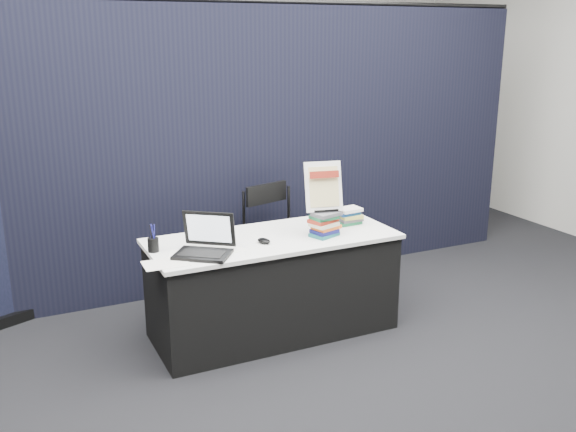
% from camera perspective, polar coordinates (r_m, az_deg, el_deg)
% --- Properties ---
extents(floor, '(8.00, 8.00, 0.00)m').
position_cam_1_polar(floor, '(4.48, 1.66, -12.99)').
color(floor, black).
rests_on(floor, ground).
extents(wall_back, '(8.00, 0.02, 3.50)m').
position_cam_1_polar(wall_back, '(7.71, -12.26, 12.48)').
color(wall_back, '#B8B6AE').
rests_on(wall_back, floor).
extents(drape_partition, '(6.00, 0.08, 2.40)m').
position_cam_1_polar(drape_partition, '(5.48, -5.93, 5.69)').
color(drape_partition, black).
rests_on(drape_partition, floor).
extents(display_table, '(1.80, 0.75, 0.75)m').
position_cam_1_polar(display_table, '(4.77, -1.34, -6.13)').
color(display_table, black).
rests_on(display_table, floor).
extents(laptop, '(0.44, 0.47, 0.27)m').
position_cam_1_polar(laptop, '(4.30, -7.83, -2.56)').
color(laptop, black).
rests_on(laptop, display_table).
extents(mouse, '(0.10, 0.13, 0.03)m').
position_cam_1_polar(mouse, '(4.50, -2.16, -2.21)').
color(mouse, black).
rests_on(mouse, display_table).
extents(brochure_left, '(0.29, 0.21, 0.00)m').
position_cam_1_polar(brochure_left, '(4.18, -10.82, -4.17)').
color(brochure_left, silver).
rests_on(brochure_left, display_table).
extents(brochure_mid, '(0.34, 0.30, 0.00)m').
position_cam_1_polar(brochure_mid, '(4.32, -8.64, -3.39)').
color(brochure_mid, white).
rests_on(brochure_mid, display_table).
extents(brochure_right, '(0.31, 0.27, 0.00)m').
position_cam_1_polar(brochure_right, '(4.36, -5.81, -3.11)').
color(brochure_right, white).
rests_on(brochure_right, display_table).
extents(pen_cup, '(0.10, 0.10, 0.10)m').
position_cam_1_polar(pen_cup, '(4.41, -11.89, -2.52)').
color(pen_cup, black).
rests_on(pen_cup, display_table).
extents(book_stack_tall, '(0.22, 0.19, 0.18)m').
position_cam_1_polar(book_stack_tall, '(4.64, 3.31, -0.70)').
color(book_stack_tall, '#17575A').
rests_on(book_stack_tall, display_table).
extents(book_stack_short, '(0.18, 0.14, 0.13)m').
position_cam_1_polar(book_stack_short, '(4.96, 5.42, 0.03)').
color(book_stack_short, '#1D6D42').
rests_on(book_stack_short, display_table).
extents(info_sign, '(0.29, 0.16, 0.37)m').
position_cam_1_polar(info_sign, '(4.60, 3.18, 2.57)').
color(info_sign, black).
rests_on(info_sign, book_stack_tall).
extents(stacking_chair, '(0.53, 0.54, 0.96)m').
position_cam_1_polar(stacking_chair, '(5.31, -1.17, -1.98)').
color(stacking_chair, black).
rests_on(stacking_chair, floor).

